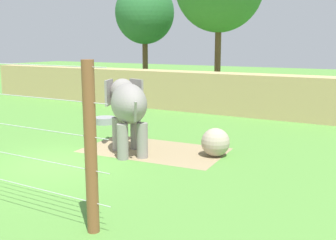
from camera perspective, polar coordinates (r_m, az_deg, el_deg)
ground_plane at (r=14.73m, az=-15.60°, el=-6.01°), size 120.00×120.00×0.00m
dirt_patch at (r=15.96m, az=-1.96°, el=-4.29°), size 5.73×3.59×0.01m
embankment_wall at (r=24.92m, az=5.55°, el=3.98°), size 36.00×1.80×2.42m
elephant at (r=15.42m, az=-5.76°, el=2.05°), size 3.10×3.11×2.76m
enrichment_ball at (r=15.11m, az=6.75°, el=-3.16°), size 1.07×1.07×1.07m
water_tub at (r=21.36m, az=-8.98°, el=-0.04°), size 1.10×1.10×0.35m
tree_left_of_centre at (r=33.23m, az=-3.33°, el=14.91°), size 4.71×4.71×9.03m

